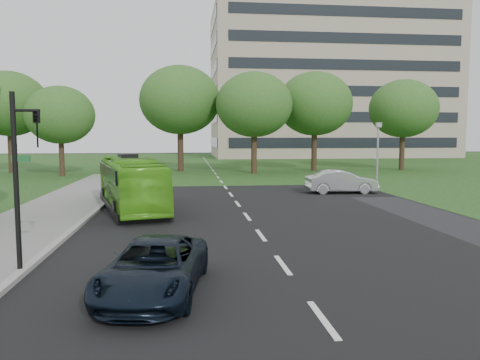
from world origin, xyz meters
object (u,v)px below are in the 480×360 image
at_px(office_building, 328,85).
at_px(tree_park_a, 60,115).
at_px(suv, 154,267).
at_px(sedan, 341,182).
at_px(tree_park_c, 254,105).
at_px(tree_park_f, 9,104).
at_px(tree_park_e, 403,109).
at_px(traffic_light, 21,168).
at_px(tree_park_d, 315,104).
at_px(camera_pole, 378,146).
at_px(bus, 131,184).
at_px(tree_park_b, 180,100).

bearing_deg(office_building, tree_park_a, -134.11).
bearing_deg(suv, sedan, 68.48).
xyz_separation_m(tree_park_c, tree_park_f, (-23.60, 3.48, 0.13)).
relative_size(tree_park_e, sedan, 2.10).
xyz_separation_m(tree_park_f, traffic_light, (12.82, -35.29, -3.88)).
height_order(tree_park_d, camera_pole, tree_park_d).
bearing_deg(traffic_light, bus, 85.09).
height_order(tree_park_b, bus, tree_park_b).
xyz_separation_m(tree_park_b, tree_park_e, (23.31, -0.96, -0.77)).
xyz_separation_m(office_building, bus, (-27.46, -57.15, -11.21)).
height_order(tree_park_a, suv, tree_park_a).
relative_size(office_building, suv, 8.81).
bearing_deg(office_building, tree_park_c, -116.75).
distance_m(tree_park_c, tree_park_d, 7.31).
distance_m(tree_park_e, bus, 35.11).
bearing_deg(sedan, camera_pole, -51.24).
height_order(tree_park_a, sedan, tree_park_a).
xyz_separation_m(tree_park_c, tree_park_e, (16.22, 2.62, -0.14)).
relative_size(tree_park_c, bus, 1.05).
height_order(tree_park_d, tree_park_e, tree_park_d).
height_order(bus, camera_pole, camera_pole).
distance_m(tree_park_a, suv, 34.88).
xyz_separation_m(tree_park_e, suv, (-23.44, -36.43, -5.82)).
relative_size(tree_park_a, suv, 1.78).
height_order(suv, camera_pole, camera_pole).
relative_size(office_building, sedan, 8.85).
xyz_separation_m(tree_park_d, bus, (-15.97, -23.83, -5.62)).
bearing_deg(suv, bus, 107.94).
relative_size(office_building, tree_park_b, 3.74).
relative_size(tree_park_d, camera_pole, 2.23).
distance_m(tree_park_b, tree_park_f, 16.53).
bearing_deg(suv, office_building, 79.02).
bearing_deg(tree_park_e, sedan, -124.84).
bearing_deg(tree_park_a, suv, -72.34).
bearing_deg(bus, camera_pole, 10.92).
bearing_deg(suv, camera_pole, 64.61).
bearing_deg(tree_park_d, bus, -123.83).
xyz_separation_m(sedan, traffic_light, (-14.17, -16.00, 2.11)).
bearing_deg(suv, tree_park_a, 116.66).
bearing_deg(camera_pole, bus, -155.62).
xyz_separation_m(tree_park_b, bus, (-2.15, -24.59, -5.93)).
distance_m(tree_park_d, tree_park_e, 9.50).
bearing_deg(camera_pole, tree_park_e, 58.15).
xyz_separation_m(tree_park_e, bus, (-25.46, -23.63, -5.16)).
height_order(tree_park_e, sedan, tree_park_e).
bearing_deg(bus, tree_park_f, 105.66).
relative_size(tree_park_e, traffic_light, 1.96).
distance_m(tree_park_c, sedan, 17.19).
xyz_separation_m(suv, camera_pole, (14.05, 20.52, 2.32)).
distance_m(tree_park_d, tree_park_f, 30.34).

